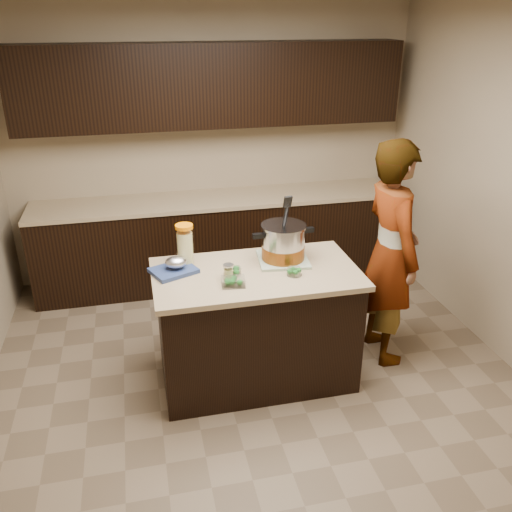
{
  "coord_description": "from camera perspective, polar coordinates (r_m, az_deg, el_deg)",
  "views": [
    {
      "loc": [
        -0.77,
        -3.35,
        2.59
      ],
      "look_at": [
        0.0,
        0.0,
        1.02
      ],
      "focal_mm": 38.0,
      "sensor_mm": 36.0,
      "label": 1
    }
  ],
  "objects": [
    {
      "name": "ground_plane",
      "position": [
        4.31,
        -0.0,
        -12.45
      ],
      "size": [
        4.0,
        4.0,
        0.0
      ],
      "primitive_type": "plane",
      "color": "brown",
      "rests_on": "ground"
    },
    {
      "name": "room_shell",
      "position": [
        3.55,
        -0.0,
        10.26
      ],
      "size": [
        4.04,
        4.04,
        2.72
      ],
      "color": "tan",
      "rests_on": "ground"
    },
    {
      "name": "back_cabinets",
      "position": [
        5.41,
        -4.16,
        6.71
      ],
      "size": [
        3.6,
        0.63,
        2.33
      ],
      "color": "black",
      "rests_on": "ground"
    },
    {
      "name": "island",
      "position": [
        4.05,
        -0.0,
        -7.33
      ],
      "size": [
        1.46,
        0.81,
        0.9
      ],
      "color": "black",
      "rests_on": "ground"
    },
    {
      "name": "dish_towel",
      "position": [
        4.0,
        2.85,
        -0.33
      ],
      "size": [
        0.4,
        0.4,
        0.02
      ],
      "primitive_type": "cube",
      "rotation": [
        0.0,
        0.0,
        -0.11
      ],
      "color": "#5D8156",
      "rests_on": "island"
    },
    {
      "name": "stock_pot",
      "position": [
        3.95,
        2.89,
        1.25
      ],
      "size": [
        0.47,
        0.35,
        0.47
      ],
      "rotation": [
        0.0,
        0.0,
        0.07
      ],
      "color": "#B7B7BC",
      "rests_on": "dish_towel"
    },
    {
      "name": "lemonade_pitcher",
      "position": [
        3.9,
        -7.47,
        0.96
      ],
      "size": [
        0.16,
        0.16,
        0.31
      ],
      "rotation": [
        0.0,
        0.0,
        -0.31
      ],
      "color": "#D5CD82",
      "rests_on": "island"
    },
    {
      "name": "mason_jar",
      "position": [
        3.7,
        -2.92,
        -1.73
      ],
      "size": [
        0.08,
        0.08,
        0.12
      ],
      "rotation": [
        0.0,
        0.0,
        0.11
      ],
      "color": "#D5CD82",
      "rests_on": "island"
    },
    {
      "name": "broccoli_tub_left",
      "position": [
        3.77,
        -2.48,
        -1.65
      ],
      "size": [
        0.15,
        0.15,
        0.06
      ],
      "rotation": [
        0.0,
        0.0,
        0.31
      ],
      "color": "silver",
      "rests_on": "island"
    },
    {
      "name": "broccoli_tub_right",
      "position": [
        3.78,
        4.04,
        -1.72
      ],
      "size": [
        0.13,
        0.13,
        0.05
      ],
      "rotation": [
        0.0,
        0.0,
        -0.35
      ],
      "color": "silver",
      "rests_on": "island"
    },
    {
      "name": "broccoli_tub_rect",
      "position": [
        3.63,
        -2.42,
        -2.77
      ],
      "size": [
        0.17,
        0.13,
        0.06
      ],
      "rotation": [
        0.0,
        0.0,
        -0.1
      ],
      "color": "silver",
      "rests_on": "island"
    },
    {
      "name": "blue_tray",
      "position": [
        3.84,
        -8.57,
        -1.19
      ],
      "size": [
        0.36,
        0.33,
        0.11
      ],
      "rotation": [
        0.0,
        0.0,
        0.4
      ],
      "color": "navy",
      "rests_on": "island"
    },
    {
      "name": "person",
      "position": [
        4.27,
        13.95,
        0.25
      ],
      "size": [
        0.44,
        0.66,
        1.77
      ],
      "primitive_type": "imported",
      "rotation": [
        0.0,
        0.0,
        1.59
      ],
      "color": "gray",
      "rests_on": "ground"
    }
  ]
}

